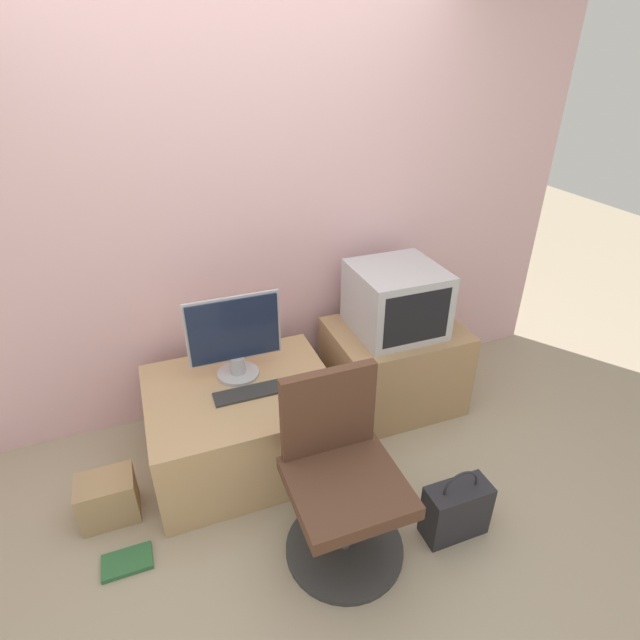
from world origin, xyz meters
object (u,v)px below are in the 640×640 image
mouse (295,383)px  handbag (456,510)px  main_monitor (235,338)px  crt_tv (396,300)px  office_chair (341,484)px  cardboard_box_lower (108,498)px  keyboard (248,393)px  book (127,562)px

mouse → handbag: size_ratio=0.15×
main_monitor → crt_tv: (0.99, 0.03, 0.04)m
office_chair → cardboard_box_lower: bearing=152.2°
keyboard → office_chair: bearing=-68.1°
keyboard → book: size_ratio=1.61×
main_monitor → crt_tv: 0.99m
keyboard → crt_tv: 1.04m
office_chair → book: size_ratio=3.98×
keyboard → handbag: (0.81, -0.81, -0.35)m
main_monitor → mouse: size_ratio=8.49×
main_monitor → handbag: (0.82, -1.00, -0.58)m
cardboard_box_lower → book: (0.06, -0.32, -0.11)m
office_chair → book: 1.07m
keyboard → handbag: keyboard is taller
mouse → office_chair: size_ratio=0.07×
crt_tv → handbag: size_ratio=1.26×
handbag → cardboard_box_lower: bearing=156.1°
mouse → office_chair: office_chair is taller
keyboard → cardboard_box_lower: (-0.78, -0.11, -0.38)m
cardboard_box_lower → book: size_ratio=1.22×
keyboard → main_monitor: bearing=93.3°
cardboard_box_lower → book: bearing=-79.2°
mouse → crt_tv: (0.73, 0.23, 0.27)m
main_monitor → cardboard_box_lower: main_monitor is taller
mouse → book: 1.17m
main_monitor → keyboard: (0.01, -0.19, -0.24)m
mouse → crt_tv: 0.81m
book → handbag: bearing=-14.2°
handbag → book: (-1.53, 0.39, -0.14)m
main_monitor → book: main_monitor is taller
crt_tv → book: bearing=-159.4°
crt_tv → cardboard_box_lower: 1.90m
keyboard → handbag: 1.20m
keyboard → crt_tv: bearing=12.5°
office_chair → book: office_chair is taller
mouse → handbag: 1.03m
crt_tv → office_chair: size_ratio=0.56×
handbag → keyboard: bearing=135.0°
cardboard_box_lower → book: cardboard_box_lower is taller
keyboard → book: 0.96m
crt_tv → cardboard_box_lower: (-1.76, -0.32, -0.65)m
main_monitor → handbag: bearing=-50.7°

